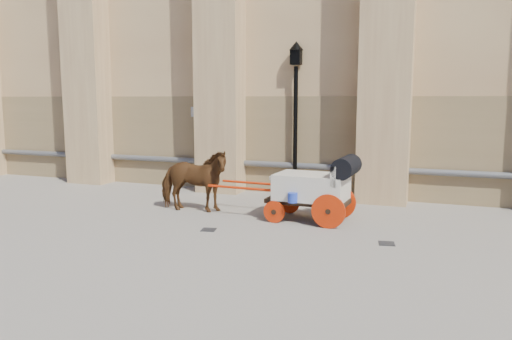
% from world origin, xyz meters
% --- Properties ---
extents(ground, '(90.00, 90.00, 0.00)m').
position_xyz_m(ground, '(0.00, 0.00, 0.00)').
color(ground, slate).
rests_on(ground, ground).
extents(horse, '(2.04, 1.11, 1.65)m').
position_xyz_m(horse, '(-0.50, 0.72, 0.82)').
color(horse, '#5D3313').
rests_on(horse, ground).
extents(carriage, '(3.73, 1.34, 1.61)m').
position_xyz_m(carriage, '(2.75, 0.81, 0.87)').
color(carriage, black).
rests_on(carriage, ground).
extents(street_lamp, '(0.43, 0.43, 4.60)m').
position_xyz_m(street_lamp, '(1.38, 3.80, 2.46)').
color(street_lamp, black).
rests_on(street_lamp, ground).
extents(drain_grate_near, '(0.38, 0.38, 0.01)m').
position_xyz_m(drain_grate_near, '(0.67, -0.83, 0.01)').
color(drain_grate_near, black).
rests_on(drain_grate_near, ground).
extents(drain_grate_far, '(0.37, 0.37, 0.01)m').
position_xyz_m(drain_grate_far, '(4.55, -0.54, 0.01)').
color(drain_grate_far, black).
rests_on(drain_grate_far, ground).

